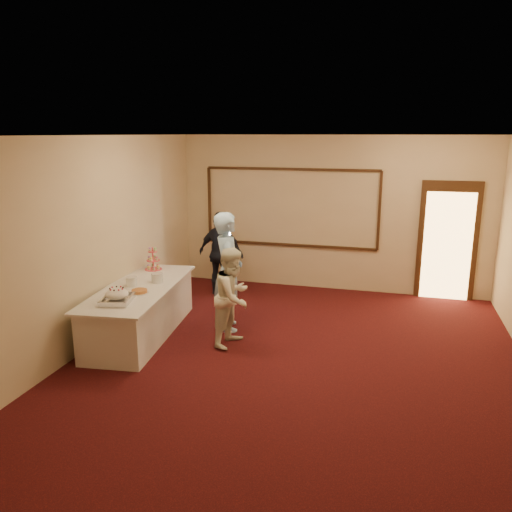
# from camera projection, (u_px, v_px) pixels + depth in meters

# --- Properties ---
(floor) EXTENTS (7.00, 7.00, 0.00)m
(floor) POSITION_uv_depth(u_px,v_px,m) (296.00, 363.00, 6.74)
(floor) COLOR black
(floor) RESTS_ON ground
(room_walls) EXTENTS (6.04, 7.04, 3.02)m
(room_walls) POSITION_uv_depth(u_px,v_px,m) (299.00, 215.00, 6.25)
(room_walls) COLOR beige
(room_walls) RESTS_ON floor
(wall_molding) EXTENTS (3.45, 0.04, 1.55)m
(wall_molding) POSITION_uv_depth(u_px,v_px,m) (291.00, 208.00, 9.81)
(wall_molding) COLOR #341C0F
(wall_molding) RESTS_ON room_walls
(doorway) EXTENTS (1.05, 0.07, 2.20)m
(doorway) POSITION_uv_depth(u_px,v_px,m) (447.00, 242.00, 9.17)
(doorway) COLOR #341C0F
(doorway) RESTS_ON floor
(buffet_table) EXTENTS (1.26, 2.67, 0.77)m
(buffet_table) POSITION_uv_depth(u_px,v_px,m) (141.00, 310.00, 7.64)
(buffet_table) COLOR silver
(buffet_table) RESTS_ON floor
(pavlova_tray) EXTENTS (0.47, 0.56, 0.20)m
(pavlova_tray) POSITION_uv_depth(u_px,v_px,m) (117.00, 296.00, 6.83)
(pavlova_tray) COLOR silver
(pavlova_tray) RESTS_ON buffet_table
(cupcake_stand) EXTENTS (0.29, 0.29, 0.42)m
(cupcake_stand) POSITION_uv_depth(u_px,v_px,m) (153.00, 261.00, 8.45)
(cupcake_stand) COLOR #EA4C58
(cupcake_stand) RESTS_ON buffet_table
(plate_stack_a) EXTENTS (0.17, 0.17, 0.14)m
(plate_stack_a) POSITION_uv_depth(u_px,v_px,m) (132.00, 281.00, 7.55)
(plate_stack_a) COLOR white
(plate_stack_a) RESTS_ON buffet_table
(plate_stack_b) EXTENTS (0.18, 0.18, 0.15)m
(plate_stack_b) POSITION_uv_depth(u_px,v_px,m) (157.00, 278.00, 7.72)
(plate_stack_b) COLOR white
(plate_stack_b) RESTS_ON buffet_table
(tart) EXTENTS (0.26, 0.26, 0.05)m
(tart) POSITION_uv_depth(u_px,v_px,m) (139.00, 292.00, 7.22)
(tart) COLOR white
(tart) RESTS_ON buffet_table
(man) EXTENTS (0.69, 0.80, 1.87)m
(man) POSITION_uv_depth(u_px,v_px,m) (228.00, 271.00, 7.76)
(man) COLOR #9DC9F8
(man) RESTS_ON floor
(woman) EXTENTS (0.68, 0.80, 1.45)m
(woman) POSITION_uv_depth(u_px,v_px,m) (233.00, 297.00, 7.21)
(woman) COLOR white
(woman) RESTS_ON floor
(guest) EXTENTS (1.00, 0.57, 1.61)m
(guest) POSITION_uv_depth(u_px,v_px,m) (221.00, 254.00, 9.47)
(guest) COLOR black
(guest) RESTS_ON floor
(camera_flash) EXTENTS (0.08, 0.06, 0.05)m
(camera_flash) POSITION_uv_depth(u_px,v_px,m) (228.00, 234.00, 9.08)
(camera_flash) COLOR white
(camera_flash) RESTS_ON guest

